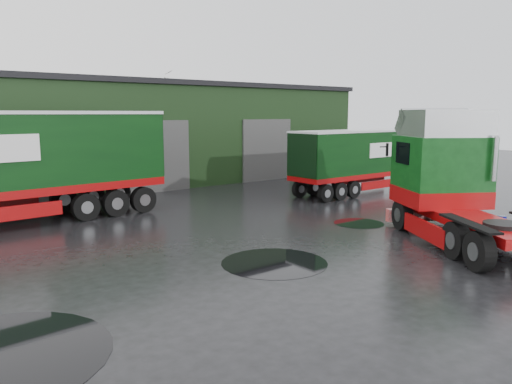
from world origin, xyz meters
TOP-DOWN VIEW (x-y plane):
  - ground at (0.00, 0.00)m, footprint 100.00×100.00m
  - warehouse at (2.00, 20.00)m, footprint 32.40×12.40m
  - hero_tractor at (4.50, -3.00)m, footprint 6.48×7.91m
  - lorry_right at (11.31, 6.63)m, footprint 13.43×2.49m
  - wash_bucket at (8.88, -2.08)m, footprint 0.43×0.43m
  - tree_back_b at (10.00, 30.00)m, footprint 4.40×4.40m
  - puddle_0 at (-1.76, -0.37)m, footprint 3.17×3.17m
  - puddle_1 at (4.41, 1.55)m, footprint 2.01×2.01m

SIDE VIEW (x-z plane):
  - ground at x=0.00m, z-range 0.00..0.00m
  - puddle_0 at x=-1.76m, z-range 0.00..0.01m
  - puddle_1 at x=4.41m, z-range 0.00..0.01m
  - wash_bucket at x=8.88m, z-range 0.00..0.30m
  - lorry_right at x=11.31m, z-range 0.00..3.52m
  - hero_tractor at x=4.50m, z-range 0.00..4.57m
  - warehouse at x=2.00m, z-range 0.01..6.31m
  - tree_back_b at x=10.00m, z-range 0.00..7.50m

